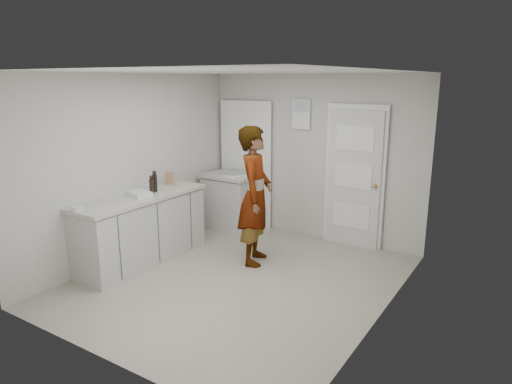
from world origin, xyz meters
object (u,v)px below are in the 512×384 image
Objects in this scene: person at (255,196)px; baking_dish at (139,194)px; spice_jar at (177,184)px; cake_mix_box at (169,178)px; oil_cruet_a at (152,185)px; oil_cruet_b at (155,181)px; egg_bowl at (77,209)px.

person reaches higher than baking_dish.
person is 23.22× the size of spice_jar.
baking_dish is (-0.08, -0.66, -0.01)m from spice_jar.
oil_cruet_a reaches higher than cake_mix_box.
oil_cruet_b reaches higher than cake_mix_box.
egg_bowl is (0.04, -1.59, -0.07)m from cake_mix_box.
person is 1.42m from cake_mix_box.
spice_jar is 0.40m from oil_cruet_b.
spice_jar is 1.56m from egg_bowl.
oil_cruet_a is 0.67× the size of baking_dish.
person is at bearing 27.16° from oil_cruet_a.
oil_cruet_a is (-0.03, -0.48, 0.08)m from spice_jar.
oil_cruet_b is 2.37× the size of egg_bowl.
person reaches higher than oil_cruet_a.
oil_cruet_b is at bearing 91.62° from person.
cake_mix_box is 0.54m from oil_cruet_a.
oil_cruet_b is (-1.27, -0.54, 0.14)m from person.
oil_cruet_b reaches higher than oil_cruet_a.
spice_jar is 0.48m from oil_cruet_a.
person is at bearing 7.61° from spice_jar.
cake_mix_box reaches higher than baking_dish.
person is at bearing -4.04° from cake_mix_box.
person is at bearing 32.55° from baking_dish.
egg_bowl is at bearing -95.78° from spice_jar.
cake_mix_box is 0.63× the size of oil_cruet_b.
cake_mix_box reaches higher than spice_jar.
person is 1.53m from baking_dish.
cake_mix_box is at bearing 107.63° from oil_cruet_a.
cake_mix_box is 1.59m from egg_bowl.
spice_jar is 0.64× the size of egg_bowl.
spice_jar is 0.67m from baking_dish.
spice_jar is 0.32× the size of oil_cruet_a.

